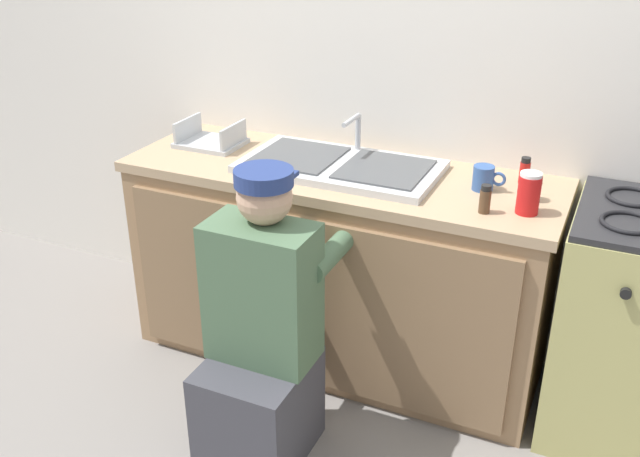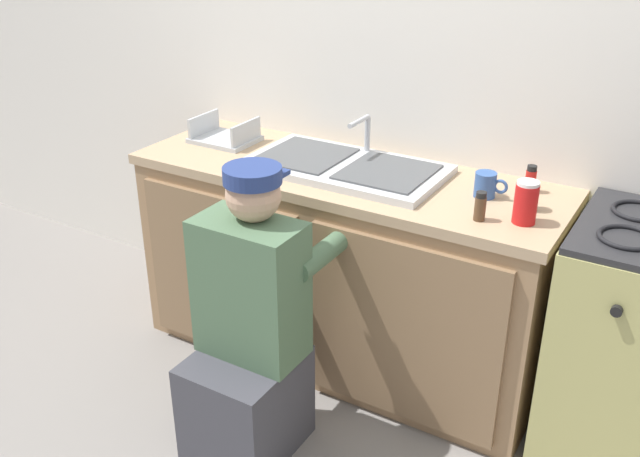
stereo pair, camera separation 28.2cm
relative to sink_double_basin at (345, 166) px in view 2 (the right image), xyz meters
name	(u,v)px [view 2 (the right image)]	position (x,y,z in m)	size (l,w,h in m)	color
ground_plane	(308,387)	(0.00, -0.30, -0.91)	(12.00, 12.00, 0.00)	gray
back_wall	(386,67)	(0.00, 0.35, 0.34)	(6.00, 0.10, 2.50)	silver
counter_cabinet	(342,272)	(0.00, -0.01, -0.49)	(1.77, 0.62, 0.85)	#997551
countertop	(345,176)	(0.00, 0.00, -0.04)	(1.81, 0.62, 0.04)	tan
sink_double_basin	(345,166)	(0.00, 0.00, 0.00)	(0.80, 0.44, 0.19)	silver
plumber_person	(250,339)	(-0.02, -0.67, -0.45)	(0.42, 0.61, 1.10)	#3F3F47
soda_cup_red	(526,202)	(0.77, -0.12, 0.06)	(0.08, 0.08, 0.15)	red
spice_bottle_red	(531,179)	(0.71, 0.16, 0.03)	(0.04, 0.04, 0.10)	red
dish_rack_tray	(225,136)	(-0.65, 0.04, 0.01)	(0.28, 0.22, 0.11)	#B2B7BC
spice_bottle_pepper	(480,207)	(0.63, -0.18, 0.03)	(0.04, 0.04, 0.10)	#513823
water_glass	(529,196)	(0.75, 0.00, 0.03)	(0.06, 0.06, 0.10)	#ADC6CC
coffee_mug	(486,185)	(0.58, 0.03, 0.03)	(0.13, 0.08, 0.09)	#335699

